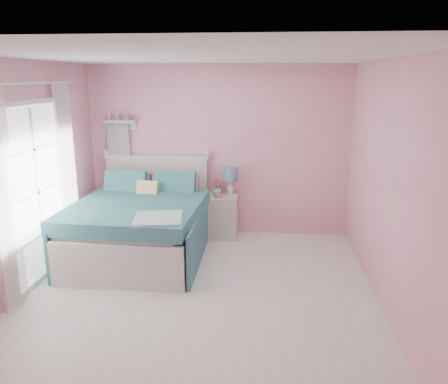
% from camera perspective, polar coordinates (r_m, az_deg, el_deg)
% --- Properties ---
extents(floor, '(4.50, 4.50, 0.00)m').
position_cam_1_polar(floor, '(5.04, -3.42, -13.73)').
color(floor, silver).
rests_on(floor, ground).
extents(room_shell, '(4.50, 4.50, 4.50)m').
position_cam_1_polar(room_shell, '(4.51, -3.73, 4.28)').
color(room_shell, pink).
rests_on(room_shell, floor).
extents(bed, '(1.76, 2.16, 1.23)m').
position_cam_1_polar(bed, '(6.14, -10.80, -4.44)').
color(bed, silver).
rests_on(bed, floor).
extents(nightstand, '(0.45, 0.44, 0.65)m').
position_cam_1_polar(nightstand, '(6.74, -0.17, -3.18)').
color(nightstand, beige).
rests_on(nightstand, floor).
extents(table_lamp, '(0.22, 0.22, 0.44)m').
position_cam_1_polar(table_lamp, '(6.62, 0.82, 2.13)').
color(table_lamp, white).
rests_on(table_lamp, nightstand).
extents(vase, '(0.18, 0.18, 0.16)m').
position_cam_1_polar(vase, '(6.69, -0.96, 0.24)').
color(vase, silver).
rests_on(vase, nightstand).
extents(teacup, '(0.12, 0.12, 0.08)m').
position_cam_1_polar(teacup, '(6.53, -0.77, -0.47)').
color(teacup, pink).
rests_on(teacup, nightstand).
extents(roses, '(0.14, 0.11, 0.12)m').
position_cam_1_polar(roses, '(6.66, -0.99, 1.21)').
color(roses, '#DA4A5B').
rests_on(roses, vase).
extents(wall_shelf, '(0.50, 0.15, 0.25)m').
position_cam_1_polar(wall_shelf, '(6.96, -13.50, 8.85)').
color(wall_shelf, silver).
rests_on(wall_shelf, room_shell).
extents(hanging_dress, '(0.34, 0.03, 0.72)m').
position_cam_1_polar(hanging_dress, '(7.00, -13.60, 6.12)').
color(hanging_dress, white).
rests_on(hanging_dress, room_shell).
extents(french_door, '(0.04, 1.32, 2.16)m').
position_cam_1_polar(french_door, '(5.63, -23.21, -0.10)').
color(french_door, silver).
rests_on(french_door, floor).
extents(curtain_near, '(0.04, 0.40, 2.32)m').
position_cam_1_polar(curtain_near, '(4.96, -26.81, -1.13)').
color(curtain_near, white).
rests_on(curtain_near, floor).
extents(curtain_far, '(0.04, 0.40, 2.32)m').
position_cam_1_polar(curtain_far, '(6.23, -19.73, 2.57)').
color(curtain_far, white).
rests_on(curtain_far, floor).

